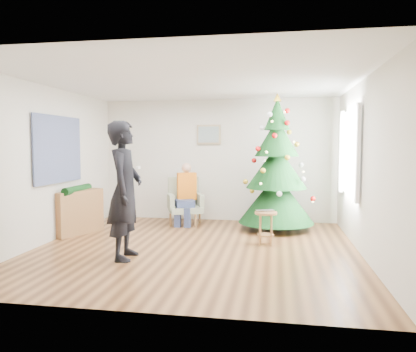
% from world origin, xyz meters
% --- Properties ---
extents(floor, '(5.00, 5.00, 0.00)m').
position_xyz_m(floor, '(0.00, 0.00, 0.00)').
color(floor, brown).
rests_on(floor, ground).
extents(ceiling, '(5.00, 5.00, 0.00)m').
position_xyz_m(ceiling, '(0.00, 0.00, 2.60)').
color(ceiling, white).
rests_on(ceiling, wall_back).
extents(wall_back, '(5.00, 0.00, 5.00)m').
position_xyz_m(wall_back, '(0.00, 2.50, 1.30)').
color(wall_back, silver).
rests_on(wall_back, floor).
extents(wall_front, '(5.00, 0.00, 5.00)m').
position_xyz_m(wall_front, '(0.00, -2.50, 1.30)').
color(wall_front, silver).
rests_on(wall_front, floor).
extents(wall_left, '(0.00, 5.00, 5.00)m').
position_xyz_m(wall_left, '(-2.50, 0.00, 1.30)').
color(wall_left, silver).
rests_on(wall_left, floor).
extents(wall_right, '(0.00, 5.00, 5.00)m').
position_xyz_m(wall_right, '(2.50, 0.00, 1.30)').
color(wall_right, silver).
rests_on(wall_right, floor).
extents(window_panel, '(0.04, 1.30, 1.40)m').
position_xyz_m(window_panel, '(2.47, 1.00, 1.50)').
color(window_panel, white).
rests_on(window_panel, wall_right).
extents(curtains, '(0.05, 1.75, 1.50)m').
position_xyz_m(curtains, '(2.44, 1.00, 1.50)').
color(curtains, white).
rests_on(curtains, wall_right).
extents(christmas_tree, '(1.44, 1.44, 2.60)m').
position_xyz_m(christmas_tree, '(1.25, 1.68, 1.17)').
color(christmas_tree, '#3F2816').
rests_on(christmas_tree, floor).
extents(stool, '(0.36, 0.36, 0.54)m').
position_xyz_m(stool, '(1.09, 0.43, 0.28)').
color(stool, brown).
rests_on(stool, floor).
extents(laptop, '(0.35, 0.30, 0.02)m').
position_xyz_m(laptop, '(1.09, 0.43, 0.55)').
color(laptop, silver).
rests_on(laptop, stool).
extents(armchair, '(0.83, 0.81, 0.96)m').
position_xyz_m(armchair, '(-0.60, 1.90, 0.35)').
color(armchair, gray).
rests_on(armchair, floor).
extents(seated_person, '(0.48, 0.61, 1.26)m').
position_xyz_m(seated_person, '(-0.58, 1.85, 0.64)').
color(seated_person, navy).
rests_on(seated_person, armchair).
extents(standing_man, '(0.53, 0.76, 1.96)m').
position_xyz_m(standing_man, '(-0.87, -0.71, 0.98)').
color(standing_man, black).
rests_on(standing_man, floor).
extents(game_controller, '(0.05, 0.13, 0.04)m').
position_xyz_m(game_controller, '(-0.66, -0.74, 1.31)').
color(game_controller, white).
rests_on(game_controller, standing_man).
extents(console, '(0.64, 1.04, 0.80)m').
position_xyz_m(console, '(-2.33, 0.68, 0.40)').
color(console, brown).
rests_on(console, floor).
extents(garland, '(0.14, 0.90, 0.14)m').
position_xyz_m(garland, '(-2.33, 0.68, 0.82)').
color(garland, black).
rests_on(garland, console).
extents(tapestry, '(0.03, 1.50, 1.15)m').
position_xyz_m(tapestry, '(-2.46, 0.30, 1.55)').
color(tapestry, black).
rests_on(tapestry, wall_left).
extents(framed_picture, '(0.52, 0.05, 0.42)m').
position_xyz_m(framed_picture, '(-0.20, 2.46, 1.85)').
color(framed_picture, tan).
rests_on(framed_picture, wall_back).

